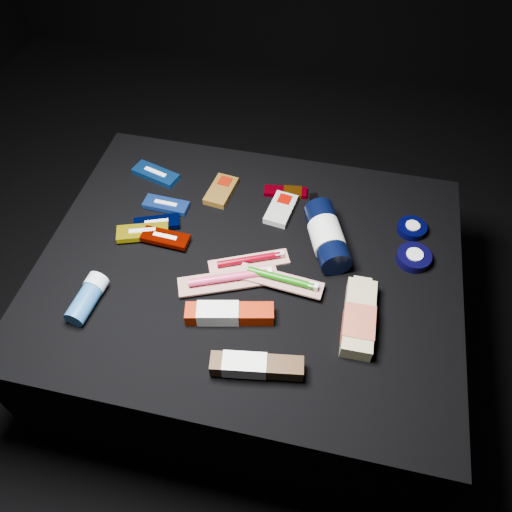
% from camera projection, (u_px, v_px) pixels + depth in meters
% --- Properties ---
extents(ground, '(3.00, 3.00, 0.00)m').
position_uv_depth(ground, '(250.00, 345.00, 1.49)').
color(ground, black).
rests_on(ground, ground).
extents(cloth_table, '(0.98, 0.78, 0.40)m').
position_uv_depth(cloth_table, '(250.00, 309.00, 1.33)').
color(cloth_table, black).
rests_on(cloth_table, ground).
extents(luna_bar_0, '(0.14, 0.08, 0.02)m').
position_uv_depth(luna_bar_0, '(156.00, 174.00, 1.35)').
color(luna_bar_0, navy).
rests_on(luna_bar_0, cloth_table).
extents(luna_bar_1, '(0.12, 0.05, 0.02)m').
position_uv_depth(luna_bar_1, '(166.00, 205.00, 1.28)').
color(luna_bar_1, '#1B42A6').
rests_on(luna_bar_1, cloth_table).
extents(luna_bar_2, '(0.12, 0.08, 0.01)m').
position_uv_depth(luna_bar_2, '(157.00, 223.00, 1.23)').
color(luna_bar_2, black).
rests_on(luna_bar_2, cloth_table).
extents(luna_bar_3, '(0.13, 0.08, 0.02)m').
position_uv_depth(luna_bar_3, '(143.00, 232.00, 1.21)').
color(luna_bar_3, '#D0B90B').
rests_on(luna_bar_3, cloth_table).
extents(luna_bar_4, '(0.12, 0.05, 0.02)m').
position_uv_depth(luna_bar_4, '(165.00, 238.00, 1.20)').
color(luna_bar_4, '#700A00').
rests_on(luna_bar_4, cloth_table).
extents(clif_bar_0, '(0.07, 0.11, 0.02)m').
position_uv_depth(clif_bar_0, '(222.00, 190.00, 1.31)').
color(clif_bar_0, '#5A3C13').
rests_on(clif_bar_0, cloth_table).
extents(clif_bar_1, '(0.07, 0.12, 0.02)m').
position_uv_depth(clif_bar_1, '(282.00, 208.00, 1.27)').
color(clif_bar_1, '#A2A39C').
rests_on(clif_bar_1, cloth_table).
extents(power_bar, '(0.12, 0.05, 0.01)m').
position_uv_depth(power_bar, '(288.00, 192.00, 1.31)').
color(power_bar, maroon).
rests_on(power_bar, cloth_table).
extents(lotion_bottle, '(0.13, 0.23, 0.08)m').
position_uv_depth(lotion_bottle, '(327.00, 235.00, 1.18)').
color(lotion_bottle, black).
rests_on(lotion_bottle, cloth_table).
extents(cream_tin_upper, '(0.07, 0.07, 0.02)m').
position_uv_depth(cream_tin_upper, '(412.00, 228.00, 1.23)').
color(cream_tin_upper, black).
rests_on(cream_tin_upper, cloth_table).
extents(cream_tin_lower, '(0.08, 0.08, 0.02)m').
position_uv_depth(cream_tin_lower, '(414.00, 257.00, 1.17)').
color(cream_tin_lower, black).
rests_on(cream_tin_lower, cloth_table).
extents(bodywash_bottle, '(0.07, 0.19, 0.04)m').
position_uv_depth(bodywash_bottle, '(359.00, 319.00, 1.06)').
color(bodywash_bottle, tan).
rests_on(bodywash_bottle, cloth_table).
extents(deodorant_stick, '(0.06, 0.12, 0.05)m').
position_uv_depth(deodorant_stick, '(87.00, 298.00, 1.08)').
color(deodorant_stick, '#1E4E83').
rests_on(deodorant_stick, cloth_table).
extents(toothbrush_pack_0, '(0.19, 0.12, 0.02)m').
position_uv_depth(toothbrush_pack_0, '(250.00, 261.00, 1.17)').
color(toothbrush_pack_0, beige).
rests_on(toothbrush_pack_0, cloth_table).
extents(toothbrush_pack_1, '(0.23, 0.14, 0.03)m').
position_uv_depth(toothbrush_pack_1, '(230.00, 279.00, 1.12)').
color(toothbrush_pack_1, '#AAA59F').
rests_on(toothbrush_pack_1, cloth_table).
extents(toothbrush_pack_2, '(0.20, 0.06, 0.02)m').
position_uv_depth(toothbrush_pack_2, '(282.00, 280.00, 1.12)').
color(toothbrush_pack_2, beige).
rests_on(toothbrush_pack_2, cloth_table).
extents(toothpaste_carton_red, '(0.19, 0.08, 0.04)m').
position_uv_depth(toothpaste_carton_red, '(226.00, 314.00, 1.07)').
color(toothpaste_carton_red, '#8E1700').
rests_on(toothpaste_carton_red, cloth_table).
extents(toothpaste_carton_green, '(0.19, 0.07, 0.04)m').
position_uv_depth(toothpaste_carton_green, '(252.00, 366.00, 0.99)').
color(toothpaste_carton_green, '#341F0E').
rests_on(toothpaste_carton_green, cloth_table).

